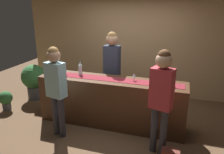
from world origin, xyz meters
TOP-DOWN VIEW (x-y plane):
  - ground_plane at (0.00, 0.00)m, footprint 10.00×10.00m
  - back_wall at (0.00, 1.90)m, footprint 6.00×0.12m
  - bar_counter at (0.00, 0.00)m, footprint 2.92×0.60m
  - counter_runner_cloth at (0.00, 0.00)m, footprint 2.77×0.28m
  - wine_bottle_amber at (1.10, 0.08)m, footprint 0.07×0.07m
  - wine_bottle_clear at (-0.69, 0.09)m, footprint 0.07×0.07m
  - wine_glass_near_customer at (-0.95, -0.04)m, footprint 0.07×0.07m
  - wine_glass_mid_counter at (0.45, 0.05)m, footprint 0.07×0.07m
  - wine_glass_far_end at (-1.33, 0.07)m, footprint 0.07×0.07m
  - bartender at (-0.16, 0.58)m, footprint 0.36×0.25m
  - customer_sipping at (1.03, -0.66)m, footprint 0.38×0.28m
  - customer_browsing at (-0.79, -0.70)m, footprint 0.38×0.27m
  - potted_plant_tall at (-2.29, 0.64)m, footprint 0.62×0.62m
  - potted_plant_small at (-2.51, -0.14)m, footprint 0.31×0.31m

SIDE VIEW (x-z plane):
  - ground_plane at x=0.00m, z-range 0.00..0.00m
  - potted_plant_small at x=-2.51m, z-range 0.04..0.49m
  - bar_counter at x=0.00m, z-range 0.00..0.97m
  - potted_plant_tall at x=-2.29m, z-range 0.07..0.97m
  - counter_runner_cloth at x=0.00m, z-range 0.97..0.97m
  - customer_browsing at x=-0.79m, z-range 0.20..1.89m
  - wine_glass_near_customer at x=-0.95m, z-range 1.00..1.14m
  - wine_glass_mid_counter at x=0.45m, z-range 1.00..1.14m
  - wine_glass_far_end at x=-1.33m, z-range 1.00..1.14m
  - wine_bottle_amber at x=1.10m, z-range 0.93..1.23m
  - wine_bottle_clear at x=-0.69m, z-range 0.93..1.23m
  - customer_sipping at x=1.03m, z-range 0.21..1.96m
  - bartender at x=-0.16m, z-range 0.23..2.05m
  - back_wall at x=0.00m, z-range 0.00..2.90m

